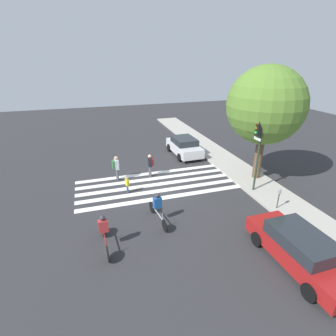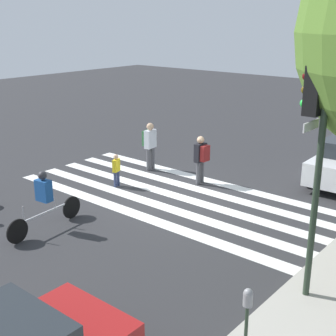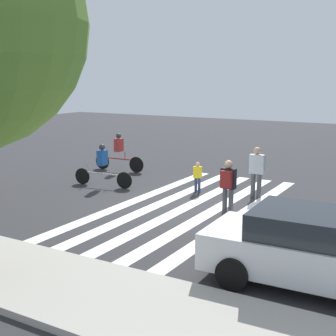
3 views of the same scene
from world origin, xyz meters
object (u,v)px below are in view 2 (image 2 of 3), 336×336
(traffic_light, at_px, (315,136))
(parking_meter, at_px, (247,308))
(pedestrian_adult_tall_backpack, at_px, (201,156))
(cyclist_mid_street, at_px, (44,198))
(pedestrian_adult_yellow_jacket, at_px, (150,142))
(pedestrian_adult_blue_shirt, at_px, (116,169))

(traffic_light, bearing_deg, parking_meter, 2.81)
(traffic_light, height_order, pedestrian_adult_tall_backpack, traffic_light)
(traffic_light, distance_m, cyclist_mid_street, 6.84)
(parking_meter, xyz_separation_m, cyclist_mid_street, (-0.93, -6.40, -0.12))
(pedestrian_adult_yellow_jacket, xyz_separation_m, pedestrian_adult_tall_backpack, (0.07, 2.30, -0.06))
(pedestrian_adult_yellow_jacket, bearing_deg, traffic_light, 55.25)
(parking_meter, height_order, pedestrian_adult_yellow_jacket, pedestrian_adult_yellow_jacket)
(pedestrian_adult_tall_backpack, bearing_deg, parking_meter, -136.99)
(traffic_light, relative_size, parking_meter, 3.53)
(traffic_light, height_order, parking_meter, traffic_light)
(traffic_light, distance_m, pedestrian_adult_blue_shirt, 8.00)
(parking_meter, relative_size, cyclist_mid_street, 0.54)
(traffic_light, bearing_deg, pedestrian_adult_blue_shirt, -106.43)
(traffic_light, height_order, pedestrian_adult_yellow_jacket, traffic_light)
(pedestrian_adult_yellow_jacket, relative_size, pedestrian_adult_tall_backpack, 1.07)
(pedestrian_adult_yellow_jacket, bearing_deg, pedestrian_adult_blue_shirt, 4.64)
(pedestrian_adult_yellow_jacket, height_order, cyclist_mid_street, pedestrian_adult_yellow_jacket)
(pedestrian_adult_tall_backpack, relative_size, cyclist_mid_street, 0.66)
(traffic_light, relative_size, pedestrian_adult_blue_shirt, 4.31)
(traffic_light, bearing_deg, cyclist_mid_street, -78.57)
(pedestrian_adult_yellow_jacket, distance_m, cyclist_mid_street, 5.59)
(pedestrian_adult_blue_shirt, relative_size, cyclist_mid_street, 0.45)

